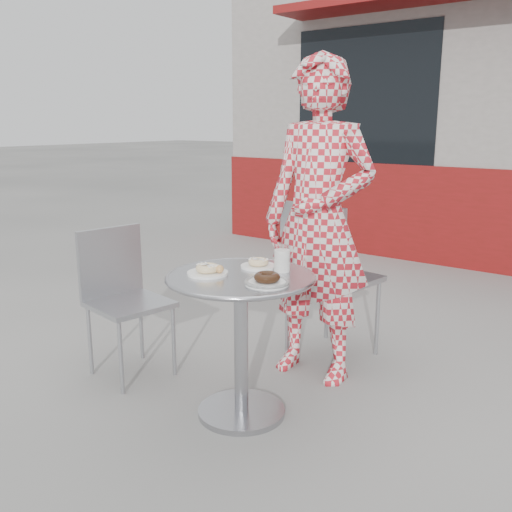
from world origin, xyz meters
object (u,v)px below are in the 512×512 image
Objects in this scene: bistro_table at (241,310)px; seated_person at (318,222)px; milk_cup at (282,259)px; plate_far at (258,264)px; chair_left at (130,332)px; plate_near at (208,270)px; chair_far at (331,309)px; plate_checker at (267,281)px.

seated_person is (0.04, 0.64, 0.35)m from bistro_table.
bistro_table is 5.58× the size of milk_cup.
chair_left is at bearing -166.69° from plate_far.
seated_person is 0.76m from plate_near.
milk_cup is (0.14, -0.75, 0.49)m from chair_far.
seated_person is at bearing 102.68° from plate_checker.
plate_checker is at bearing -45.70° from plate_far.
bistro_table is 0.73m from seated_person.
seated_person is at bearing 86.76° from bistro_table.
chair_far reaches higher than plate_near.
plate_far is 0.87× the size of plate_checker.
bistro_table is at bearing -79.38° from chair_left.
plate_checker is (0.32, 0.03, -0.00)m from plate_near.
plate_checker reaches higher than bistro_table.
plate_checker is at bearing 6.21° from plate_near.
bistro_table is 0.95m from chair_far.
chair_left is at bearing 174.31° from plate_near.
chair_left is 4.33× the size of plate_near.
milk_cup is (0.08, -0.47, -0.11)m from seated_person.
milk_cup is at bearing -83.10° from seated_person.
plate_near is at bearing -86.36° from chair_left.
bistro_table is at bearing -124.55° from milk_cup.
bistro_table is 0.28m from plate_checker.
chair_far is 1.09m from plate_checker.
plate_far reaches higher than bistro_table.
chair_far reaches higher than bistro_table.
chair_far is at bearing 83.91° from plate_near.
plate_far is 0.28m from plate_near.
seated_person is at bearing 77.13° from plate_near.
seated_person reaches higher than plate_near.
chair_far is 1.16× the size of chair_left.
bistro_table is 3.56× the size of plate_checker.
seated_person is (0.06, -0.28, 0.60)m from chair_far.
seated_person is 9.20× the size of plate_near.
chair_far is 0.87m from plate_far.
plate_checker is (1.00, -0.03, 0.48)m from chair_left.
milk_cup is at bearing 46.07° from plate_near.
seated_person is at bearing 99.99° from milk_cup.
chair_far is at bearing 98.76° from seated_person.
plate_far is (0.78, 0.19, 0.48)m from chair_left.
seated_person reaches higher than milk_cup.
chair_left is at bearing 178.14° from plate_checker.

